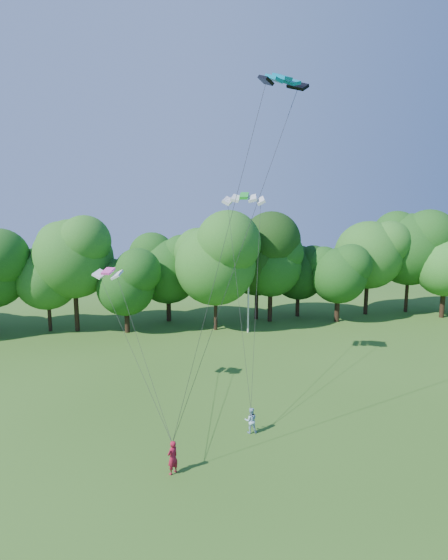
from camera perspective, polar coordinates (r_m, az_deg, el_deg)
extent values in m
cylinder|color=beige|center=(46.07, 3.19, -2.07)|extent=(0.20, 0.20, 7.97)
cube|color=beige|center=(45.45, 3.23, 2.61)|extent=(1.59, 0.25, 0.08)
imported|color=maroon|center=(23.75, -6.73, -22.02)|extent=(0.76, 0.74, 1.76)
imported|color=#9EC1DB|center=(27.22, 3.52, -17.82)|extent=(0.80, 0.65, 1.56)
cube|color=#047494|center=(24.06, 7.61, 24.82)|extent=(2.72, 1.95, 0.57)
cube|color=green|center=(33.28, 2.65, 10.92)|extent=(3.37, 2.18, 0.58)
cube|color=#F143AF|center=(30.33, -14.90, 1.14)|extent=(2.13, 1.58, 0.40)
cylinder|color=black|center=(51.90, 4.27, -2.54)|extent=(0.43, 0.43, 4.79)
ellipsoid|color=black|center=(50.95, 4.35, 4.42)|extent=(9.58, 9.58, 10.45)
cylinder|color=#372016|center=(58.84, 26.65, -2.56)|extent=(0.45, 0.45, 3.87)
ellipsoid|color=#28651E|center=(58.06, 27.03, 2.38)|extent=(7.75, 7.75, 8.45)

